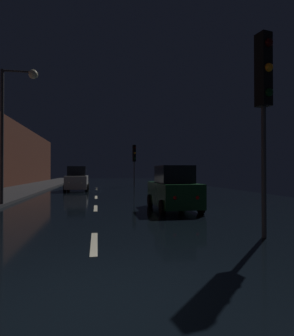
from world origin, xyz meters
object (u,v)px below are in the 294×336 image
car_approaching_headlights (77,180)px  traffic_light_near_right (264,87)px  traffic_light_far_right (134,156)px  streetlamp_overhead (13,114)px  car_parked_right_near (173,190)px

car_approaching_headlights → traffic_light_near_right: bearing=17.6°
car_approaching_headlights → traffic_light_far_right: bearing=137.4°
traffic_light_far_right → car_approaching_headlights: size_ratio=1.11×
traffic_light_near_right → streetlamp_overhead: (-8.25, 7.81, 0.58)m
traffic_light_near_right → streetlamp_overhead: bearing=-144.6°
streetlamp_overhead → car_parked_right_near: 8.47m
streetlamp_overhead → car_approaching_headlights: (2.26, 11.08, -3.48)m
streetlamp_overhead → car_parked_right_near: size_ratio=1.71×
traffic_light_far_right → traffic_light_near_right: 25.30m
traffic_light_far_right → car_parked_right_near: traffic_light_far_right is taller
traffic_light_far_right → streetlamp_overhead: streetlamp_overhead is taller
streetlamp_overhead → traffic_light_near_right: bearing=-43.4°
traffic_light_near_right → car_parked_right_near: size_ratio=1.36×
streetlamp_overhead → car_approaching_headlights: streetlamp_overhead is taller
streetlamp_overhead → car_approaching_headlights: bearing=78.5°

